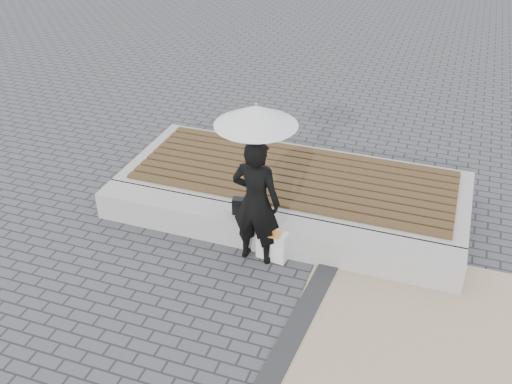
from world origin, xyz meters
TOP-DOWN VIEW (x-y plane):
  - ground at (0.00, 0.00)m, footprint 80.00×80.00m
  - edging_band at (0.75, -0.50)m, footprint 0.61×5.20m
  - seating_ledge at (0.00, 1.60)m, footprint 5.00×0.45m
  - timber_platform at (0.00, 2.80)m, footprint 5.00×2.00m
  - timber_decking at (0.00, 2.80)m, footprint 4.60×1.80m
  - woman at (-0.06, 1.28)m, footprint 0.65×0.45m
  - parasol at (-0.06, 1.28)m, footprint 0.97×0.97m
  - handbag at (-0.34, 1.62)m, footprint 0.34×0.17m
  - canvas_tote at (0.14, 1.34)m, footprint 0.42×0.23m
  - magazine at (0.14, 1.29)m, footprint 0.26×0.19m

SIDE VIEW (x-z plane):
  - ground at x=0.00m, z-range 0.00..0.00m
  - edging_band at x=0.75m, z-range 0.00..0.04m
  - seating_ledge at x=0.00m, z-range 0.00..0.40m
  - timber_platform at x=0.00m, z-range 0.00..0.40m
  - canvas_tote at x=0.14m, z-range 0.00..0.42m
  - timber_decking at x=0.00m, z-range 0.40..0.44m
  - magazine at x=0.14m, z-range 0.42..0.43m
  - handbag at x=-0.34m, z-range 0.40..0.63m
  - woman at x=-0.06m, z-range 0.00..1.72m
  - parasol at x=-0.06m, z-range 1.40..2.64m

